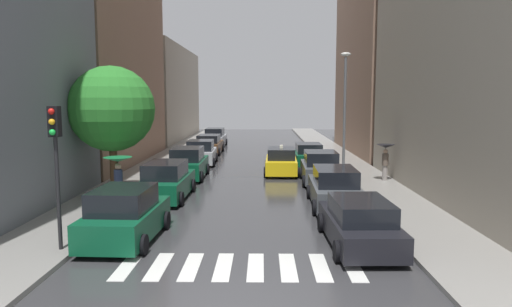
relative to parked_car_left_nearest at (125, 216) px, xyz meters
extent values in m
cube|color=#343436|center=(3.86, 18.86, -0.86)|extent=(28.00, 72.00, 0.04)
cube|color=gray|center=(-2.64, 18.86, -0.76)|extent=(3.00, 72.00, 0.15)
cube|color=gray|center=(10.36, 18.86, -0.76)|extent=(3.00, 72.00, 0.15)
cube|color=silver|center=(0.71, -2.33, -0.83)|extent=(0.45, 2.20, 0.01)
cube|color=silver|center=(1.61, -2.33, -0.83)|extent=(0.45, 2.20, 0.01)
cube|color=silver|center=(2.51, -2.33, -0.83)|extent=(0.45, 2.20, 0.01)
cube|color=silver|center=(3.41, -2.33, -0.83)|extent=(0.45, 2.20, 0.01)
cube|color=silver|center=(4.31, -2.33, -0.83)|extent=(0.45, 2.20, 0.01)
cube|color=silver|center=(5.21, -2.33, -0.83)|extent=(0.45, 2.20, 0.01)
cube|color=silver|center=(6.11, -2.33, -0.83)|extent=(0.45, 2.20, 0.01)
cube|color=silver|center=(7.01, -2.33, -0.83)|extent=(0.45, 2.20, 0.01)
cube|color=#9E9384|center=(-7.14, 37.99, 4.25)|extent=(6.00, 21.42, 10.18)
cube|color=#8C6B56|center=(14.86, 25.03, 10.83)|extent=(6.00, 15.85, 23.33)
cube|color=#0C4C2D|center=(0.00, 0.06, -0.21)|extent=(2.10, 4.35, 0.89)
cube|color=black|center=(-0.01, -0.16, 0.60)|extent=(1.80, 2.42, 0.73)
cylinder|color=black|center=(-0.91, 1.51, -0.52)|extent=(0.25, 0.65, 0.64)
cylinder|color=black|center=(1.03, 1.43, -0.52)|extent=(0.25, 0.65, 0.64)
cylinder|color=black|center=(-1.02, -1.31, -0.52)|extent=(0.25, 0.65, 0.64)
cylinder|color=black|center=(0.91, -1.39, -0.52)|extent=(0.25, 0.65, 0.64)
cube|color=#0C4C2D|center=(0.03, 6.55, -0.23)|extent=(1.97, 4.78, 0.87)
cube|color=black|center=(0.03, 6.31, 0.56)|extent=(1.71, 2.64, 0.71)
cylinder|color=black|center=(-0.88, 8.14, -0.52)|extent=(0.23, 0.64, 0.64)
cylinder|color=black|center=(1.00, 8.10, -0.52)|extent=(0.23, 0.64, 0.64)
cylinder|color=black|center=(-0.94, 5.01, -0.52)|extent=(0.23, 0.64, 0.64)
cylinder|color=black|center=(0.94, 4.97, -0.52)|extent=(0.23, 0.64, 0.64)
cube|color=#0C4C2D|center=(0.14, 12.19, -0.21)|extent=(1.88, 4.46, 0.90)
cube|color=black|center=(0.14, 11.97, 0.61)|extent=(1.66, 2.46, 0.74)
cylinder|color=black|center=(-0.80, 13.67, -0.52)|extent=(0.22, 0.64, 0.64)
cylinder|color=black|center=(1.08, 13.67, -0.52)|extent=(0.22, 0.64, 0.64)
cylinder|color=black|center=(-0.80, 10.72, -0.52)|extent=(0.22, 0.64, 0.64)
cylinder|color=black|center=(1.08, 10.72, -0.52)|extent=(0.22, 0.64, 0.64)
cube|color=#B2B7BF|center=(0.13, 17.97, -0.23)|extent=(2.05, 4.13, 0.85)
cube|color=black|center=(0.14, 17.77, 0.54)|extent=(1.77, 2.29, 0.70)
cylinder|color=black|center=(-0.88, 19.29, -0.52)|extent=(0.24, 0.65, 0.64)
cylinder|color=black|center=(1.07, 19.34, -0.52)|extent=(0.24, 0.65, 0.64)
cylinder|color=black|center=(-0.81, 16.60, -0.52)|extent=(0.24, 0.65, 0.64)
cylinder|color=black|center=(1.14, 16.65, -0.52)|extent=(0.24, 0.65, 0.64)
cube|color=brown|center=(-0.01, 24.37, -0.27)|extent=(2.02, 4.80, 0.79)
cube|color=black|center=(-0.01, 24.13, 0.45)|extent=(1.75, 2.65, 0.64)
cylinder|color=black|center=(-0.96, 25.96, -0.52)|extent=(0.23, 0.64, 0.64)
cylinder|color=black|center=(0.99, 25.93, -0.52)|extent=(0.23, 0.64, 0.64)
cylinder|color=black|center=(-1.00, 22.81, -0.52)|extent=(0.23, 0.64, 0.64)
cylinder|color=black|center=(0.95, 22.78, -0.52)|extent=(0.23, 0.64, 0.64)
cube|color=#B2B7BF|center=(-0.08, 30.03, -0.22)|extent=(1.92, 4.50, 0.89)
cube|color=black|center=(-0.09, 29.81, 0.59)|extent=(1.66, 2.49, 0.73)
cylinder|color=black|center=(-0.96, 31.52, -0.52)|extent=(0.23, 0.64, 0.64)
cylinder|color=black|center=(0.86, 31.48, -0.52)|extent=(0.23, 0.64, 0.64)
cylinder|color=black|center=(-1.02, 28.58, -0.52)|extent=(0.23, 0.64, 0.64)
cylinder|color=black|center=(0.80, 28.54, -0.52)|extent=(0.23, 0.64, 0.64)
cube|color=black|center=(7.57, -0.33, -0.29)|extent=(2.02, 4.74, 0.75)
cube|color=black|center=(7.57, -0.57, 0.39)|extent=(1.74, 2.63, 0.61)
cylinder|color=black|center=(6.58, 1.19, -0.52)|extent=(0.24, 0.65, 0.64)
cylinder|color=black|center=(8.47, 1.24, -0.52)|extent=(0.24, 0.65, 0.64)
cylinder|color=black|center=(6.67, -1.91, -0.52)|extent=(0.24, 0.65, 0.64)
cylinder|color=black|center=(8.56, -1.86, -0.52)|extent=(0.24, 0.65, 0.64)
cube|color=#474C51|center=(7.60, 5.03, -0.23)|extent=(2.02, 4.80, 0.85)
cube|color=black|center=(7.59, 4.79, 0.54)|extent=(1.74, 2.66, 0.70)
cylinder|color=black|center=(6.68, 6.62, -0.52)|extent=(0.23, 0.64, 0.64)
cylinder|color=black|center=(8.59, 6.58, -0.52)|extent=(0.23, 0.64, 0.64)
cylinder|color=black|center=(6.61, 3.48, -0.52)|extent=(0.23, 0.64, 0.64)
cylinder|color=black|center=(8.52, 3.43, -0.52)|extent=(0.23, 0.64, 0.64)
cube|color=#474C51|center=(7.69, 10.75, -0.22)|extent=(2.01, 4.26, 0.88)
cube|color=black|center=(7.69, 10.54, 0.58)|extent=(1.74, 2.35, 0.72)
cylinder|color=black|center=(6.76, 12.17, -0.52)|extent=(0.23, 0.64, 0.64)
cylinder|color=black|center=(8.68, 12.13, -0.52)|extent=(0.23, 0.64, 0.64)
cylinder|color=black|center=(6.70, 9.38, -0.52)|extent=(0.23, 0.64, 0.64)
cylinder|color=black|center=(8.63, 9.34, -0.52)|extent=(0.23, 0.64, 0.64)
cube|color=#0C4C2D|center=(7.64, 17.10, -0.27)|extent=(1.90, 4.22, 0.78)
cube|color=black|center=(7.64, 16.89, 0.44)|extent=(1.67, 2.32, 0.64)
cylinder|color=black|center=(6.69, 18.48, -0.52)|extent=(0.22, 0.64, 0.64)
cylinder|color=black|center=(8.57, 18.49, -0.52)|extent=(0.22, 0.64, 0.64)
cylinder|color=black|center=(6.71, 15.70, -0.52)|extent=(0.22, 0.64, 0.64)
cylinder|color=black|center=(8.59, 15.72, -0.52)|extent=(0.22, 0.64, 0.64)
cube|color=yellow|center=(5.66, 13.84, -0.26)|extent=(1.99, 4.43, 0.80)
cube|color=black|center=(5.65, 13.62, 0.46)|extent=(1.71, 2.46, 0.65)
cube|color=#F2EDCC|center=(5.65, 13.62, 0.88)|extent=(0.21, 0.37, 0.18)
cylinder|color=black|center=(4.78, 15.31, -0.52)|extent=(0.24, 0.65, 0.64)
cylinder|color=black|center=(6.63, 15.25, -0.52)|extent=(0.24, 0.65, 0.64)
cylinder|color=black|center=(4.68, 12.43, -0.52)|extent=(0.24, 0.65, 0.64)
cylinder|color=black|center=(6.53, 12.37, -0.52)|extent=(0.24, 0.65, 0.64)
cylinder|color=gray|center=(11.27, 10.77, -0.27)|extent=(0.28, 0.28, 0.82)
cylinder|color=brown|center=(11.27, 10.77, 0.46)|extent=(0.36, 0.36, 0.65)
sphere|color=tan|center=(11.27, 10.77, 0.92)|extent=(0.26, 0.26, 0.26)
cone|color=black|center=(11.27, 10.77, 1.21)|extent=(1.01, 1.01, 0.20)
cylinder|color=#333338|center=(11.27, 10.77, 0.83)|extent=(0.02, 0.02, 0.75)
cylinder|color=gray|center=(-1.60, 4.53, -0.26)|extent=(0.28, 0.28, 0.85)
cylinder|color=navy|center=(-1.60, 4.53, 0.50)|extent=(0.36, 0.36, 0.67)
sphere|color=tan|center=(-1.60, 4.53, 0.97)|extent=(0.27, 0.27, 0.27)
cone|color=#19723F|center=(-1.60, 4.53, 1.27)|extent=(1.20, 1.20, 0.20)
cylinder|color=#333338|center=(-1.60, 4.53, 0.89)|extent=(0.02, 0.02, 0.77)
cylinder|color=#513823|center=(-2.55, 6.93, 0.48)|extent=(0.36, 0.36, 2.33)
sphere|color=#2C7D2B|center=(-2.55, 6.93, 3.34)|extent=(4.00, 4.00, 4.00)
cylinder|color=black|center=(-1.59, -1.30, 1.01)|extent=(0.12, 0.12, 3.40)
cube|color=black|center=(-1.59, -1.30, 3.16)|extent=(0.30, 0.30, 0.90)
sphere|color=red|center=(-1.59, -1.48, 3.46)|extent=(0.18, 0.18, 0.18)
sphere|color=#F2A519|center=(-1.59, -1.48, 3.16)|extent=(0.18, 0.18, 0.18)
sphere|color=green|center=(-1.59, -1.48, 2.86)|extent=(0.18, 0.18, 0.18)
cylinder|color=#595B60|center=(9.41, 13.28, 2.78)|extent=(0.16, 0.16, 6.94)
ellipsoid|color=beige|center=(9.41, 13.28, 6.40)|extent=(0.60, 0.28, 0.24)
camera|label=1|loc=(4.49, -14.91, 3.86)|focal=32.88mm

